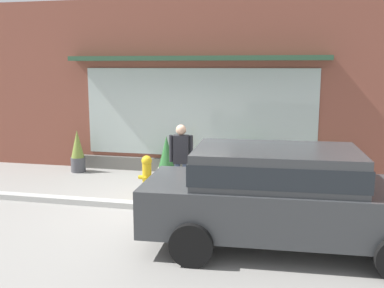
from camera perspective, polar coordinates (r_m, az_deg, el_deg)
name	(u,v)px	position (r m, az deg, el deg)	size (l,w,h in m)	color
ground_plane	(165,207)	(9.17, -3.54, -8.09)	(60.00, 60.00, 0.00)	gray
curb_strip	(162,207)	(8.97, -3.90, -8.11)	(14.00, 0.24, 0.12)	#B2B2AD
storefront	(197,88)	(11.82, 0.66, 7.20)	(14.00, 0.81, 4.60)	brown
fire_hydrant	(147,176)	(9.74, -5.84, -4.15)	(0.38, 0.34, 0.93)	gold
pedestrian_with_handbag	(182,157)	(9.38, -1.27, -1.63)	(0.68, 0.24, 1.64)	#475675
parked_car_dark_gray	(285,193)	(7.05, 11.86, -6.15)	(4.61, 2.11, 1.61)	#383A3D
potted_plant_low_front	(252,161)	(11.35, 7.80, -2.20)	(0.47, 0.47, 0.83)	#4C4C51
potted_plant_near_hydrant	(335,167)	(11.43, 18.02, -2.87)	(0.49, 0.49, 0.73)	#9E6042
potted_plant_window_left	(78,152)	(12.37, -14.55, -1.02)	(0.39, 0.39, 1.15)	#4C4C51
potted_plant_window_center	(167,156)	(11.69, -3.31, -1.55)	(0.47, 0.47, 1.04)	#B7B2A3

